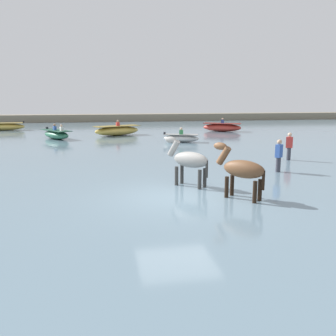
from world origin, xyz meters
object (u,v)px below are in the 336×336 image
person_wading_mid (279,158)px  boat_far_inshore (222,127)px  boat_distant_east (4,127)px  person_wading_close (289,148)px  horse_trailing_grey (189,161)px  horse_lead_bay (241,170)px  boat_mid_channel (117,131)px  boat_near_port (56,134)px  boat_far_offshore (181,138)px

person_wading_mid → boat_far_inshore: bearing=78.8°
boat_distant_east → person_wading_close: bearing=-47.8°
horse_trailing_grey → horse_lead_bay: bearing=-57.5°
horse_lead_bay → person_wading_close: 8.00m
boat_far_inshore → person_wading_close: 15.47m
boat_far_inshore → person_wading_mid: size_ratio=2.24×
boat_mid_channel → boat_near_port: size_ratio=1.21×
boat_near_port → person_wading_mid: bearing=-53.7°
boat_distant_east → boat_far_inshore: 20.42m
boat_near_port → person_wading_mid: (10.61, -14.42, 0.27)m
horse_lead_bay → boat_mid_channel: 20.00m
boat_distant_east → boat_far_inshore: bearing=-13.3°
boat_far_offshore → person_wading_mid: bearing=-80.5°
boat_far_inshore → boat_distant_east: bearing=166.7°
boat_far_inshore → person_wading_mid: 18.38m
boat_mid_channel → person_wading_close: 15.65m
boat_far_offshore → boat_far_inshore: (5.39, 7.21, 0.09)m
boat_far_inshore → person_wading_close: bearing=-96.2°
boat_far_offshore → boat_near_port: (-8.80, 3.61, 0.06)m
person_wading_close → horse_lead_bay: bearing=-128.3°
horse_trailing_grey → boat_far_inshore: horse_trailing_grey is taller
boat_mid_channel → horse_lead_bay: bearing=-81.5°
boat_far_offshore → horse_lead_bay: bearing=-95.0°
boat_far_offshore → boat_near_port: bearing=157.7°
person_wading_close → boat_mid_channel: bearing=120.4°
boat_far_inshore → boat_near_port: size_ratio=1.09×
boat_near_port → person_wading_close: size_ratio=2.06×
horse_trailing_grey → boat_distant_east: horse_trailing_grey is taller
horse_trailing_grey → boat_far_offshore: horse_trailing_grey is taller
boat_mid_channel → boat_far_inshore: bearing=11.1°
boat_mid_channel → person_wading_mid: size_ratio=2.49×
boat_near_port → boat_distant_east: bearing=124.4°
horse_trailing_grey → boat_far_inshore: (7.84, 19.76, -0.53)m
boat_far_inshore → boat_near_port: boat_far_inshore is taller
boat_mid_channel → boat_near_port: boat_mid_channel is taller
boat_distant_east → boat_mid_channel: 12.20m
person_wading_mid → boat_far_offshore: bearing=99.5°
boat_distant_east → boat_far_inshore: size_ratio=1.02×
horse_trailing_grey → person_wading_close: horse_trailing_grey is taller
boat_far_offshore → boat_far_inshore: boat_far_inshore is taller
boat_near_port → boat_far_inshore: bearing=14.3°
person_wading_close → boat_near_port: bearing=136.7°
boat_far_inshore → horse_lead_bay: bearing=-107.1°
horse_trailing_grey → person_wading_close: (6.16, 4.39, -0.30)m
boat_far_inshore → boat_far_offshore: bearing=-126.8°
horse_lead_bay → person_wading_close: size_ratio=1.20×
horse_trailing_grey → boat_distant_east: size_ratio=0.53×
horse_lead_bay → boat_far_offshore: 14.50m
boat_near_port → person_wading_mid: 17.90m
horse_trailing_grey → person_wading_close: bearing=35.4°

